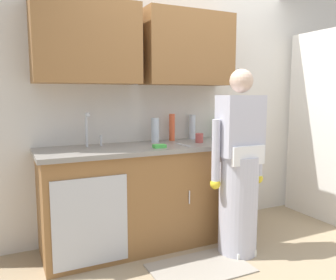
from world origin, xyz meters
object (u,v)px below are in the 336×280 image
bottle_cleaner_spray (155,130)px  cup_by_sink (199,138)px  bottle_dish_liquid (192,127)px  sponge (159,146)px  bottle_water_tall (172,127)px  sink (95,150)px  bottle_water_short (218,127)px  person_at_sink (239,177)px  knife_on_counter (183,144)px

bottle_cleaner_spray → cup_by_sink: size_ratio=2.64×
bottle_dish_liquid → sponge: bottle_dish_liquid is taller
bottle_dish_liquid → bottle_cleaner_spray: size_ratio=1.06×
bottle_water_tall → cup_by_sink: size_ratio=2.98×
sink → bottle_water_short: bearing=8.1°
person_at_sink → cup_by_sink: person_at_sink is taller
knife_on_counter → cup_by_sink: bearing=102.3°
bottle_dish_liquid → cup_by_sink: 0.30m
cup_by_sink → bottle_dish_liquid: bearing=74.3°
sink → bottle_dish_liquid: bearing=11.9°
person_at_sink → bottle_cleaner_spray: bearing=126.2°
bottle_dish_liquid → bottle_water_short: bearing=-6.0°
person_at_sink → knife_on_counter: size_ratio=6.75×
person_at_sink → bottle_water_tall: person_at_sink is taller
person_at_sink → bottle_cleaner_spray: size_ratio=6.74×
person_at_sink → bottle_water_tall: bearing=111.3°
knife_on_counter → bottle_cleaner_spray: bearing=-150.0°
bottle_water_tall → sink: bearing=-166.7°
bottle_water_short → knife_on_counter: 0.68m
cup_by_sink → knife_on_counter: size_ratio=0.38×
person_at_sink → bottle_water_short: bearing=70.1°
bottle_cleaner_spray → knife_on_counter: (0.17, -0.25, -0.12)m
bottle_cleaner_spray → sponge: size_ratio=2.18×
bottle_water_tall → sponge: bearing=-128.9°
sink → cup_by_sink: 1.02m
sink → bottle_cleaner_spray: 0.66m
bottle_water_tall → cup_by_sink: 0.32m
person_at_sink → bottle_dish_liquid: person_at_sink is taller
sink → knife_on_counter: (0.80, -0.11, 0.02)m
sponge → bottle_water_tall: bearing=51.1°
knife_on_counter → sponge: sponge is taller
bottle_cleaner_spray → bottle_dish_liquid: bearing=10.7°
cup_by_sink → knife_on_counter: 0.23m
knife_on_counter → person_at_sink: bearing=34.1°
bottle_cleaner_spray → sponge: bottle_cleaner_spray is taller
person_at_sink → sponge: size_ratio=14.73×
bottle_water_short → person_at_sink: bearing=-109.9°
bottle_dish_liquid → bottle_water_short: bottle_dish_liquid is taller
person_at_sink → sponge: person_at_sink is taller
cup_by_sink → bottle_water_tall: bearing=125.0°
bottle_water_short → bottle_cleaner_spray: bearing=-175.8°
person_at_sink → bottle_dish_liquid: bearing=92.6°
bottle_dish_liquid → bottle_cleaner_spray: bottle_dish_liquid is taller
bottle_water_tall → knife_on_counter: (-0.04, -0.31, -0.13)m
person_at_sink → bottle_cleaner_spray: person_at_sink is taller
person_at_sink → bottle_water_tall: 0.88m
bottle_water_tall → cup_by_sink: bottle_water_tall is taller
bottle_cleaner_spray → knife_on_counter: bearing=-56.4°
bottle_cleaner_spray → cup_by_sink: 0.44m
bottle_water_short → knife_on_counter: size_ratio=0.98×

